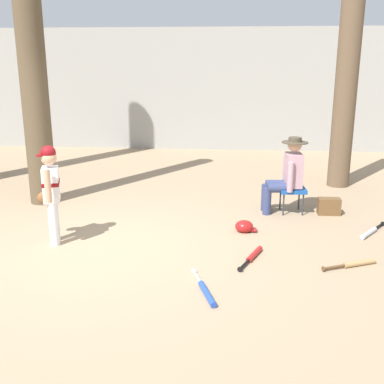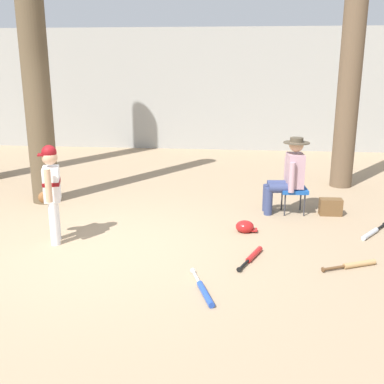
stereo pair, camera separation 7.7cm
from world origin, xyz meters
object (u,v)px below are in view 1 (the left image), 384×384
at_px(seated_spectator, 287,173).
at_px(bat_wood_tan, 355,264).
at_px(bat_blue_youth, 205,291).
at_px(tree_near_player, 30,41).
at_px(young_ballplayer, 51,188).
at_px(tree_behind_spectator, 345,93).
at_px(batting_helmet_red, 244,226).
at_px(bat_aluminum_silver, 370,232).
at_px(bat_red_barrel, 253,256).
at_px(folding_stool, 292,190).
at_px(handbag_beside_stool, 329,206).

height_order(seated_spectator, bat_wood_tan, seated_spectator).
xyz_separation_m(seated_spectator, bat_blue_youth, (-1.09, -2.80, -0.61)).
relative_size(tree_near_player, seated_spectator, 4.95).
relative_size(young_ballplayer, bat_blue_youth, 1.65).
bearing_deg(young_ballplayer, bat_wood_tan, -6.23).
relative_size(tree_behind_spectator, young_ballplayer, 3.19).
bearing_deg(batting_helmet_red, bat_aluminum_silver, 1.65).
distance_m(tree_near_player, bat_wood_tan, 5.76).
relative_size(young_ballplayer, bat_red_barrel, 1.91).
relative_size(young_ballplayer, batting_helmet_red, 4.30).
height_order(tree_behind_spectator, batting_helmet_red, tree_behind_spectator).
relative_size(bat_wood_tan, bat_blue_youth, 0.86).
xyz_separation_m(folding_stool, bat_red_barrel, (-0.66, -1.86, -0.33)).
bearing_deg(tree_behind_spectator, handbag_beside_stool, -105.65).
xyz_separation_m(tree_near_player, seated_spectator, (4.04, -0.23, -1.97)).
height_order(folding_stool, seated_spectator, seated_spectator).
height_order(bat_wood_tan, batting_helmet_red, batting_helmet_red).
bearing_deg(young_ballplayer, seated_spectator, 26.22).
height_order(seated_spectator, bat_red_barrel, seated_spectator).
bearing_deg(handbag_beside_stool, batting_helmet_red, -146.20).
bearing_deg(handbag_beside_stool, bat_red_barrel, -124.40).
relative_size(tree_behind_spectator, bat_aluminum_silver, 6.45).
height_order(young_ballplayer, bat_blue_youth, young_ballplayer).
distance_m(tree_behind_spectator, young_ballplayer, 5.58).
distance_m(tree_behind_spectator, seated_spectator, 2.41).
distance_m(seated_spectator, bat_red_barrel, 2.03).
distance_m(folding_stool, bat_aluminum_silver, 1.37).
relative_size(folding_stool, bat_blue_youth, 0.54).
bearing_deg(handbag_beside_stool, young_ballplayer, -158.37).
bearing_deg(batting_helmet_red, tree_near_player, 161.20).
relative_size(bat_red_barrel, bat_blue_youth, 0.87).
bearing_deg(batting_helmet_red, young_ballplayer, -165.85).
bearing_deg(tree_near_player, bat_aluminum_silver, -12.12).
bearing_deg(folding_stool, batting_helmet_red, -128.87).
relative_size(tree_near_player, handbag_beside_stool, 17.49).
bearing_deg(batting_helmet_red, bat_blue_youth, -102.94).
bearing_deg(bat_wood_tan, seated_spectator, 107.58).
height_order(tree_near_player, handbag_beside_stool, tree_near_player).
distance_m(seated_spectator, batting_helmet_red, 1.27).
xyz_separation_m(tree_behind_spectator, bat_blue_youth, (-2.27, -4.58, -1.71)).
bearing_deg(folding_stool, seated_spectator, -175.66).
distance_m(bat_red_barrel, bat_blue_youth, 1.09).
bearing_deg(handbag_beside_stool, tree_behind_spectator, 74.35).
relative_size(tree_behind_spectator, bat_wood_tan, 6.13).
bearing_deg(handbag_beside_stool, seated_spectator, 176.93).
bearing_deg(handbag_beside_stool, folding_stool, 175.67).
bearing_deg(bat_aluminum_silver, handbag_beside_stool, 116.32).
bearing_deg(seated_spectator, folding_stool, 4.34).
xyz_separation_m(handbag_beside_stool, bat_aluminum_silver, (0.42, -0.84, -0.10)).
distance_m(folding_stool, seated_spectator, 0.29).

